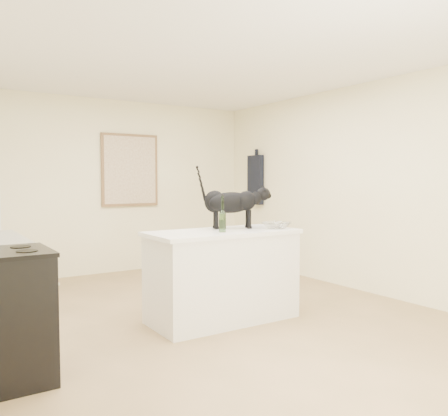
% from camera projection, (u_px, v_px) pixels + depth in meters
% --- Properties ---
extents(floor, '(5.50, 5.50, 0.00)m').
position_uv_depth(floor, '(204.00, 316.00, 4.80)').
color(floor, tan).
rests_on(floor, ground).
extents(ceiling, '(5.50, 5.50, 0.00)m').
position_uv_depth(ceiling, '(203.00, 59.00, 4.64)').
color(ceiling, white).
rests_on(ceiling, ground).
extents(wall_back, '(4.50, 0.00, 4.50)m').
position_uv_depth(wall_back, '(111.00, 187.00, 7.02)').
color(wall_back, '#FFF8C5').
rests_on(wall_back, ground).
extents(wall_right, '(0.00, 5.50, 5.50)m').
position_uv_depth(wall_right, '(356.00, 188.00, 5.94)').
color(wall_right, '#FFF8C5').
rests_on(wall_right, ground).
extents(island_base, '(1.44, 0.67, 0.86)m').
position_uv_depth(island_base, '(223.00, 277.00, 4.66)').
color(island_base, white).
rests_on(island_base, floor).
extents(island_top, '(1.50, 0.70, 0.04)m').
position_uv_depth(island_top, '(223.00, 233.00, 4.63)').
color(island_top, white).
rests_on(island_top, island_base).
extents(stove, '(0.60, 0.60, 0.90)m').
position_uv_depth(stove, '(4.00, 319.00, 3.21)').
color(stove, black).
rests_on(stove, floor).
extents(artwork_frame, '(0.90, 0.03, 1.10)m').
position_uv_depth(artwork_frame, '(130.00, 170.00, 7.14)').
color(artwork_frame, brown).
rests_on(artwork_frame, wall_back).
extents(artwork_canvas, '(0.82, 0.00, 1.02)m').
position_uv_depth(artwork_canvas, '(131.00, 170.00, 7.13)').
color(artwork_canvas, beige).
rests_on(artwork_canvas, wall_back).
extents(hanging_garment, '(0.08, 0.34, 0.80)m').
position_uv_depth(hanging_garment, '(255.00, 180.00, 7.62)').
color(hanging_garment, black).
rests_on(hanging_garment, wall_right).
extents(black_cat, '(0.71, 0.46, 0.48)m').
position_uv_depth(black_cat, '(231.00, 205.00, 4.81)').
color(black_cat, black).
rests_on(black_cat, island_top).
extents(wine_bottle, '(0.07, 0.07, 0.32)m').
position_uv_depth(wine_bottle, '(222.00, 216.00, 4.49)').
color(wine_bottle, '#275722').
rests_on(wine_bottle, island_top).
extents(glass_bowl, '(0.33, 0.33, 0.07)m').
position_uv_depth(glass_bowl, '(277.00, 225.00, 4.83)').
color(glass_bowl, white).
rests_on(glass_bowl, island_top).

